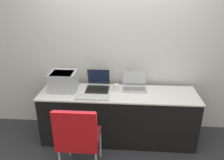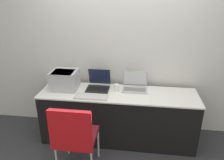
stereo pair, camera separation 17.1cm
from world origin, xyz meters
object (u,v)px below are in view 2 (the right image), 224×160
Objects in this scene: printer at (64,79)px; laptop_right at (135,85)px; coffee_cup at (116,88)px; laptop_left at (98,85)px; chair at (74,134)px; external_keyboard at (91,97)px.

laptop_right is (1.02, 0.11, -0.09)m from printer.
coffee_cup is (0.76, 0.01, -0.10)m from printer.
laptop_left is 0.94× the size of laptop_right.
chair is (-0.65, -0.94, -0.22)m from laptop_right.
printer is 0.39× the size of chair.
printer reaches higher than chair.
coffee_cup is (-0.26, -0.10, -0.01)m from laptop_right.
laptop_right reaches higher than chair.
printer reaches higher than laptop_left.
laptop_left reaches higher than chair.
laptop_right is 0.79× the size of external_keyboard.
printer is 0.50m from laptop_left.
printer is 3.83× the size of coffee_cup.
laptop_left reaches higher than laptop_right.
chair is at bearing -114.69° from coffee_cup.
laptop_right is 0.37× the size of chair.
external_keyboard is at bearing 82.44° from chair.
laptop_right reaches higher than external_keyboard.
chair reaches higher than coffee_cup.
printer is at bearing -173.64° from laptop_right.
laptop_right is 0.67m from external_keyboard.
laptop_left is 0.53m from laptop_right.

